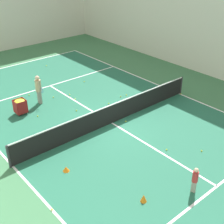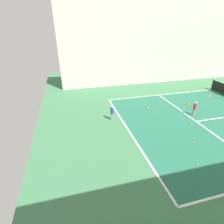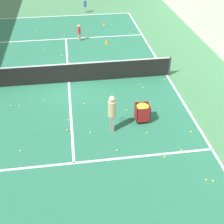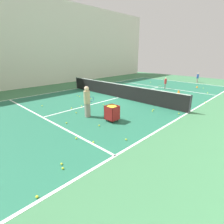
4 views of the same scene
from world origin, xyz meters
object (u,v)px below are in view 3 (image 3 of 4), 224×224
Objects in this scene: ball_cart at (143,110)px; player_near_baseline at (85,5)px; training_cone_0 at (107,42)px; child_midcourt at (79,32)px; tennis_net at (68,73)px; training_cone_1 at (104,24)px; coach_at_net at (112,111)px.

player_near_baseline is at bearing -85.29° from ball_cart.
player_near_baseline is at bearing -82.68° from training_cone_0.
child_midcourt reaches higher than training_cone_0.
tennis_net is at bearing -51.79° from ball_cart.
tennis_net is 53.16× the size of training_cone_1.
coach_at_net is (0.10, 16.11, 0.32)m from player_near_baseline.
ball_cart is 12.35m from training_cone_1.
training_cone_0 is (-0.99, -9.20, -0.80)m from coach_at_net.
coach_at_net reaches higher than training_cone_1.
ball_cart is (-1.39, -0.45, -0.37)m from coach_at_net.
training_cone_1 is (0.12, -12.34, -0.48)m from ball_cart.
player_near_baseline is 1.02× the size of child_midcourt.
tennis_net reaches higher than training_cone_1.
coach_at_net is 12.88m from training_cone_1.
tennis_net reaches higher than ball_cart.
tennis_net is 5.77m from child_midcourt.
training_cone_0 is at bearing -2.07° from coach_at_net.
training_cone_0 is (-1.75, 0.84, -0.47)m from child_midcourt.
coach_at_net reaches higher than ball_cart.
tennis_net is at bearing -6.13° from player_near_baseline.
training_cone_1 is at bearing 118.12° from child_midcourt.
player_near_baseline reaches higher than training_cone_1.
tennis_net is 4.95m from ball_cart.
training_cone_0 is (0.40, -8.75, -0.43)m from ball_cart.
tennis_net is at bearing 61.25° from training_cone_0.
child_midcourt reaches higher than ball_cart.
ball_cart reaches higher than training_cone_0.
child_midcourt reaches higher than training_cone_1.
child_midcourt is 1.31× the size of ball_cart.
child_midcourt is at bearing -5.59° from player_near_baseline.
training_cone_0 reaches higher than training_cone_1.
tennis_net is 9.85× the size of player_near_baseline.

